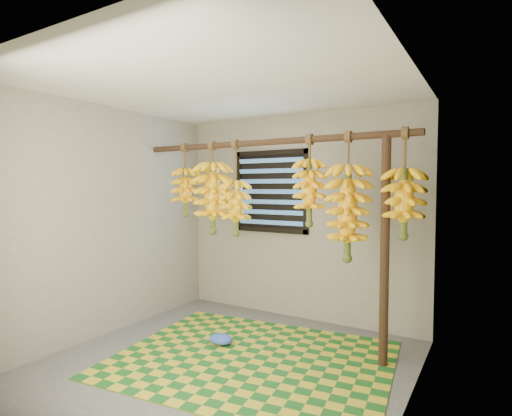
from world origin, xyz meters
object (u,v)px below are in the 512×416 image
Objects in this scene: banana_bunch_c at (236,207)px; woven_mat at (252,359)px; banana_bunch_b at (213,198)px; banana_bunch_e at (348,213)px; banana_bunch_d at (309,192)px; banana_bunch_a at (186,192)px; banana_bunch_f at (404,203)px; plastic_bag at (221,339)px; support_post at (385,252)px.

woven_mat is at bearing -44.08° from banana_bunch_c.
banana_bunch_e is (1.51, -0.00, -0.11)m from banana_bunch_b.
banana_bunch_d and banana_bunch_e have the same top height.
banana_bunch_d is (1.53, 0.00, 0.00)m from banana_bunch_a.
banana_bunch_c is 1.69m from banana_bunch_f.
banana_bunch_a is at bearing 180.00° from banana_bunch_e.
banana_bunch_b and banana_bunch_c have the same top height.
plastic_bag is at bearing -44.72° from banana_bunch_b.
banana_bunch_a is (-1.19, 0.48, 1.50)m from woven_mat.
banana_bunch_c is at bearing 135.92° from woven_mat.
banana_bunch_e reaches higher than woven_mat.
woven_mat is at bearing -31.02° from banana_bunch_b.
banana_bunch_e is at bearing 0.00° from banana_bunch_d.
support_post reaches higher than woven_mat.
banana_bunch_a is 0.89× the size of banana_bunch_f.
banana_bunch_d is (-0.70, 0.00, 0.51)m from support_post.
banana_bunch_e is at bearing 180.00° from support_post.
banana_bunch_b is 0.32m from banana_bunch_c.
banana_bunch_d and banana_bunch_f have the same top height.
banana_bunch_f reaches higher than plastic_bag.
woven_mat is 1.61m from banana_bunch_d.
plastic_bag is at bearing -154.67° from banana_bunch_d.
banana_bunch_a is 2.38m from banana_bunch_f.
banana_bunch_d is 0.41m from banana_bunch_e.
support_post is at bearing -0.00° from banana_bunch_b.
banana_bunch_e reaches higher than support_post.
woven_mat is 2.40× the size of banana_bunch_b.
banana_bunch_a is at bearing 180.00° from banana_bunch_f.
support_post reaches higher than plastic_bag.
banana_bunch_a is 1.53m from banana_bunch_d.
support_post is 2.01× the size of banana_bunch_b.
support_post is at bearing 13.90° from plastic_bag.
banana_bunch_b is at bearing 0.00° from banana_bunch_a.
support_post is at bearing 24.84° from woven_mat.
banana_bunch_f is at bearing 0.00° from banana_bunch_c.
banana_bunch_b is 0.86× the size of banana_bunch_e.
banana_bunch_f is at bearing 0.00° from banana_bunch_d.
banana_bunch_c is at bearing 100.07° from plastic_bag.
banana_bunch_a is (-0.76, 0.36, 1.44)m from plastic_bag.
banana_bunch_b and banana_bunch_f have the same top height.
banana_bunch_d is at bearing 180.00° from support_post.
support_post is at bearing 0.00° from banana_bunch_e.
banana_bunch_c is (0.30, -0.00, -0.10)m from banana_bunch_b.
banana_bunch_a is at bearing 180.00° from banana_bunch_c.
plastic_bag is at bearing -166.10° from support_post.
banana_bunch_c is 0.87× the size of banana_bunch_e.
banana_bunch_d is (0.77, 0.36, 1.45)m from plastic_bag.
banana_bunch_e is (1.90, 0.00, -0.18)m from banana_bunch_a.
banana_bunch_c is at bearing 180.00° from banana_bunch_d.
banana_bunch_e is 0.49m from banana_bunch_f.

